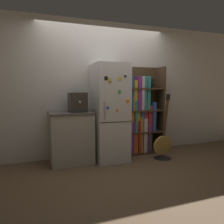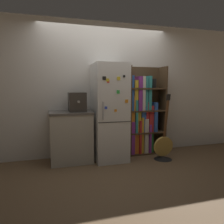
# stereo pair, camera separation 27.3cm
# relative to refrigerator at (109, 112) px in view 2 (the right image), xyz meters

# --- Properties ---
(ground_plane) EXTENTS (16.00, 16.00, 0.00)m
(ground_plane) POSITION_rel_refrigerator_xyz_m (0.00, -0.11, -0.88)
(ground_plane) COLOR brown
(wall_back) EXTENTS (8.00, 0.05, 2.60)m
(wall_back) POSITION_rel_refrigerator_xyz_m (0.00, 0.36, 0.42)
(wall_back) COLOR silver
(wall_back) RESTS_ON ground_plane
(refrigerator) EXTENTS (0.58, 0.70, 1.77)m
(refrigerator) POSITION_rel_refrigerator_xyz_m (0.00, 0.00, 0.00)
(refrigerator) COLOR white
(refrigerator) RESTS_ON ground_plane
(bookshelf) EXTENTS (0.78, 0.35, 1.75)m
(bookshelf) POSITION_rel_refrigerator_xyz_m (0.73, 0.18, -0.10)
(bookshelf) COLOR #4C3823
(bookshelf) RESTS_ON ground_plane
(kitchen_counter) EXTENTS (0.75, 0.58, 0.92)m
(kitchen_counter) POSITION_rel_refrigerator_xyz_m (-0.70, 0.06, -0.42)
(kitchen_counter) COLOR #BCB7A8
(kitchen_counter) RESTS_ON ground_plane
(espresso_machine) EXTENTS (0.30, 0.37, 0.34)m
(espresso_machine) POSITION_rel_refrigerator_xyz_m (-0.59, 0.04, 0.20)
(espresso_machine) COLOR #38332D
(espresso_machine) RESTS_ON kitchen_counter
(guitar) EXTENTS (0.38, 0.34, 1.23)m
(guitar) POSITION_rel_refrigerator_xyz_m (0.96, -0.32, -0.71)
(guitar) COLOR black
(guitar) RESTS_ON ground_plane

